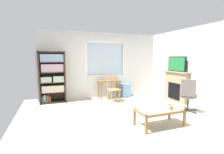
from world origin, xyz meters
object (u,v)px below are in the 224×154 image
at_px(wooden_chair, 113,89).
at_px(office_chair, 188,94).
at_px(desk_under_window, 109,83).
at_px(plastic_drawer_unit, 125,90).
at_px(fireplace, 176,86).
at_px(coffee_table, 159,112).
at_px(tv, 177,64).
at_px(sippy_cup, 171,108).
at_px(bookshelf, 52,76).

relative_size(wooden_chair, office_chair, 0.90).
height_order(desk_under_window, plastic_drawer_unit, desk_under_window).
distance_m(plastic_drawer_unit, fireplace, 2.02).
height_order(plastic_drawer_unit, fireplace, fireplace).
distance_m(desk_under_window, coffee_table, 3.00).
height_order(office_chair, coffee_table, office_chair).
bearing_deg(wooden_chair, tv, -21.05).
bearing_deg(desk_under_window, tv, -32.30).
xyz_separation_m(tv, coffee_table, (-1.93, -1.64, -1.04)).
xyz_separation_m(plastic_drawer_unit, tv, (1.41, -1.39, 1.12)).
xyz_separation_m(desk_under_window, sippy_cup, (0.44, -3.11, -0.14)).
height_order(bookshelf, tv, bookshelf).
distance_m(plastic_drawer_unit, sippy_cup, 3.17).
bearing_deg(office_chair, tv, 65.41).
bearing_deg(sippy_cup, office_chair, 29.45).
distance_m(wooden_chair, tv, 2.49).
bearing_deg(tv, office_chair, -114.59).
xyz_separation_m(office_chair, sippy_cup, (-1.19, -0.67, -0.10)).
relative_size(wooden_chair, sippy_cup, 10.00).
xyz_separation_m(wooden_chair, coffee_table, (0.23, -2.47, -0.11)).
height_order(tv, office_chair, tv).
distance_m(desk_under_window, tv, 2.64).
bearing_deg(sippy_cup, tv, 46.24).
relative_size(fireplace, tv, 1.37).
bearing_deg(desk_under_window, wooden_chair, -93.36).
bearing_deg(desk_under_window, sippy_cup, -82.00).
height_order(fireplace, office_chair, fireplace).
distance_m(bookshelf, coffee_table, 3.92).
xyz_separation_m(desk_under_window, tv, (2.13, -1.34, 0.80)).
bearing_deg(coffee_table, plastic_drawer_unit, 80.36).
xyz_separation_m(bookshelf, office_chair, (3.76, -2.54, -0.43)).
relative_size(desk_under_window, sippy_cup, 9.74).
relative_size(bookshelf, office_chair, 1.84).
bearing_deg(tv, desk_under_window, 147.70).
distance_m(desk_under_window, wooden_chair, 0.53).
distance_m(plastic_drawer_unit, tv, 2.28).
xyz_separation_m(desk_under_window, coffee_table, (0.20, -2.98, -0.25)).
height_order(fireplace, tv, tv).
height_order(desk_under_window, office_chair, office_chair).
bearing_deg(office_chair, wooden_chair, 130.75).
distance_m(desk_under_window, sippy_cup, 3.14).
height_order(bookshelf, sippy_cup, bookshelf).
height_order(wooden_chair, fireplace, fireplace).
distance_m(wooden_chair, plastic_drawer_unit, 0.95).
height_order(coffee_table, sippy_cup, sippy_cup).
bearing_deg(desk_under_window, bookshelf, 177.16).
height_order(bookshelf, fireplace, bookshelf).
height_order(bookshelf, wooden_chair, bookshelf).
relative_size(fireplace, office_chair, 1.17).
height_order(wooden_chair, office_chair, office_chair).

